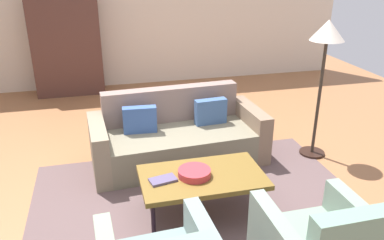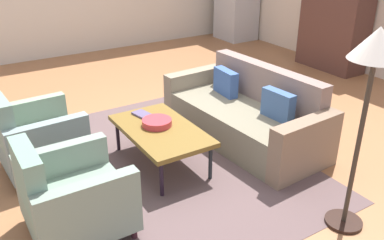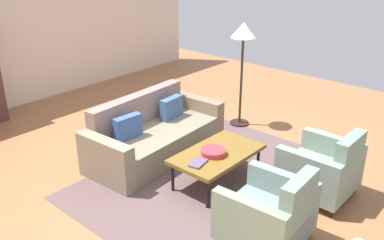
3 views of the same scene
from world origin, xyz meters
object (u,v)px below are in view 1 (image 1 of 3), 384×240
at_px(coffee_table, 202,178).
at_px(cabinet, 67,45).
at_px(floor_lamp, 326,44).
at_px(couch, 177,137).
at_px(book_stack, 163,180).
at_px(fruit_bowl, 194,173).

xyz_separation_m(coffee_table, cabinet, (-1.39, 4.22, 0.51)).
bearing_deg(floor_lamp, cabinet, 132.98).
relative_size(couch, floor_lamp, 1.25).
bearing_deg(book_stack, fruit_bowl, 3.02).
distance_m(couch, cabinet, 3.39).
height_order(cabinet, floor_lamp, cabinet).
relative_size(coffee_table, cabinet, 0.67).
relative_size(fruit_bowl, floor_lamp, 0.18).
bearing_deg(couch, book_stack, 68.98).
bearing_deg(book_stack, floor_lamp, 22.79).
bearing_deg(book_stack, cabinet, 103.26).
distance_m(coffee_table, book_stack, 0.39).
bearing_deg(cabinet, couch, -65.50).
distance_m(cabinet, floor_lamp, 4.61).
bearing_deg(book_stack, couch, 72.29).
relative_size(fruit_bowl, book_stack, 1.16).
bearing_deg(cabinet, floor_lamp, -47.02).
xyz_separation_m(fruit_bowl, book_stack, (-0.31, -0.02, -0.02)).
bearing_deg(floor_lamp, book_stack, -157.21).
bearing_deg(fruit_bowl, floor_lamp, 25.79).
bearing_deg(couch, coffee_table, 86.93).
bearing_deg(book_stack, coffee_table, 2.41).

